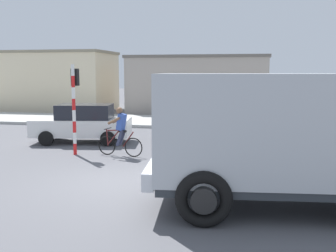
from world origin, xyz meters
TOP-DOWN VIEW (x-y plane):
  - ground_plane at (0.00, 0.00)m, footprint 120.00×120.00m
  - sidewalk_far at (0.00, 12.75)m, footprint 80.00×5.00m
  - truck_foreground at (3.93, -1.43)m, footprint 5.64×3.23m
  - cyclist at (-1.10, 3.19)m, footprint 1.71×0.55m
  - traffic_light_pole at (-2.77, 3.18)m, footprint 0.24×0.43m
  - car_red_near at (-3.49, 5.55)m, footprint 4.23×2.36m
  - car_white_mid at (4.24, 5.64)m, footprint 4.18×2.25m
  - pedestrian_near_kerb at (2.24, 8.74)m, footprint 0.34×0.22m
  - building_corner_left at (-11.71, 18.78)m, footprint 9.59×5.26m
  - building_mid_block at (-0.21, 18.70)m, footprint 9.67×5.28m

SIDE VIEW (x-z plane):
  - ground_plane at x=0.00m, z-range 0.00..0.00m
  - sidewalk_far at x=0.00m, z-range 0.00..0.16m
  - car_red_near at x=-3.49m, z-range 0.02..1.62m
  - car_white_mid at x=4.24m, z-range 0.02..1.62m
  - pedestrian_near_kerb at x=2.24m, z-range 0.04..1.66m
  - cyclist at x=-1.10m, z-range 0.00..1.72m
  - truck_foreground at x=3.93m, z-range 0.22..3.12m
  - building_mid_block at x=-0.21m, z-range 0.00..4.07m
  - traffic_light_pole at x=-2.77m, z-range 0.47..3.67m
  - building_corner_left at x=-11.71m, z-range 0.00..4.48m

